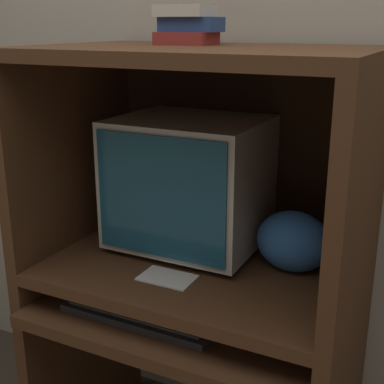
% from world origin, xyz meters
% --- Properties ---
extents(wall_back, '(6.00, 0.06, 2.60)m').
position_xyz_m(wall_back, '(0.00, 0.68, 1.30)').
color(wall_back, '#B2A893').
rests_on(wall_back, ground_plane).
extents(desk_base, '(0.92, 0.66, 0.66)m').
position_xyz_m(desk_base, '(0.00, 0.27, 0.41)').
color(desk_base, '#4C2D19').
rests_on(desk_base, ground_plane).
extents(desk_monitor_shelf, '(0.92, 0.62, 0.11)m').
position_xyz_m(desk_monitor_shelf, '(0.00, 0.31, 0.75)').
color(desk_monitor_shelf, '#4C2D19').
rests_on(desk_monitor_shelf, desk_base).
extents(hutch_upper, '(0.92, 0.62, 0.62)m').
position_xyz_m(hutch_upper, '(0.00, 0.34, 1.18)').
color(hutch_upper, '#4C2D19').
rests_on(hutch_upper, desk_monitor_shelf).
extents(crt_monitor, '(0.44, 0.38, 0.41)m').
position_xyz_m(crt_monitor, '(-0.08, 0.41, 0.98)').
color(crt_monitor, beige).
rests_on(crt_monitor, desk_monitor_shelf).
extents(keyboard, '(0.45, 0.16, 0.03)m').
position_xyz_m(keyboard, '(-0.09, 0.12, 0.68)').
color(keyboard, '#2D2D30').
rests_on(keyboard, desk_base).
extents(mouse, '(0.07, 0.05, 0.03)m').
position_xyz_m(mouse, '(0.19, 0.13, 0.68)').
color(mouse, '#B7B7B7').
rests_on(mouse, desk_base).
extents(snack_bag, '(0.21, 0.16, 0.17)m').
position_xyz_m(snack_bag, '(0.26, 0.38, 0.86)').
color(snack_bag, '#336BB7').
rests_on(snack_bag, desk_monitor_shelf).
extents(book_stack, '(0.17, 0.12, 0.11)m').
position_xyz_m(book_stack, '(-0.08, 0.40, 1.44)').
color(book_stack, maroon).
rests_on(book_stack, hutch_upper).
extents(paper_card, '(0.15, 0.10, 0.00)m').
position_xyz_m(paper_card, '(-0.03, 0.17, 0.77)').
color(paper_card, white).
rests_on(paper_card, desk_monitor_shelf).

